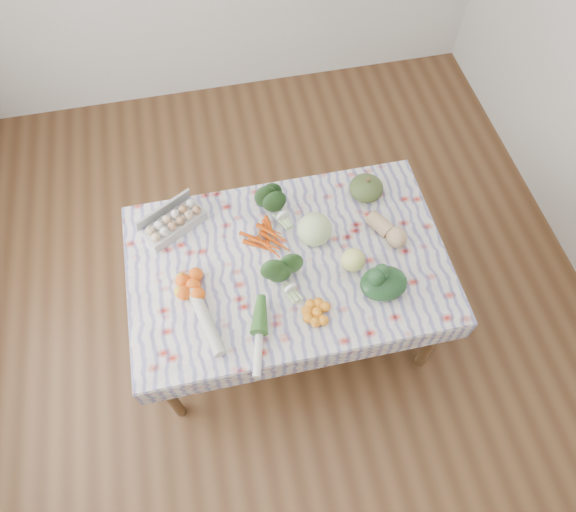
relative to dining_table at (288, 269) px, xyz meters
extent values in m
plane|color=#50321B|center=(0.00, 0.00, -0.68)|extent=(4.50, 4.50, 0.00)
cube|color=brown|center=(0.00, 0.00, 0.05)|extent=(1.60, 1.00, 0.04)
cylinder|color=brown|center=(-0.74, -0.44, -0.32)|extent=(0.06, 0.06, 0.71)
cylinder|color=brown|center=(0.74, -0.44, -0.32)|extent=(0.06, 0.06, 0.71)
cylinder|color=brown|center=(-0.74, 0.44, -0.32)|extent=(0.06, 0.06, 0.71)
cylinder|color=brown|center=(0.74, 0.44, -0.32)|extent=(0.06, 0.06, 0.71)
cube|color=silver|center=(0.00, 0.00, 0.08)|extent=(1.66, 1.06, 0.01)
cube|color=#BABBB5|center=(-0.55, 0.33, 0.13)|extent=(0.36, 0.28, 0.09)
cube|color=#CC4206|center=(-0.10, 0.13, 0.10)|extent=(0.28, 0.27, 0.04)
ellipsoid|color=#1A3715|center=(0.01, 0.31, 0.16)|extent=(0.22, 0.21, 0.16)
ellipsoid|color=#435628|center=(0.51, 0.33, 0.15)|extent=(0.20, 0.20, 0.12)
sphere|color=#C0DE90|center=(0.17, 0.11, 0.17)|extent=(0.21, 0.21, 0.18)
ellipsoid|color=tan|center=(0.55, 0.05, 0.14)|extent=(0.21, 0.26, 0.11)
cube|color=#FF5F12|center=(-0.50, -0.05, 0.12)|extent=(0.24, 0.24, 0.08)
ellipsoid|color=#254C1C|center=(-0.04, -0.13, 0.14)|extent=(0.21, 0.21, 0.12)
cube|color=orange|center=(0.08, -0.32, 0.11)|extent=(0.23, 0.23, 0.05)
sphere|color=#ECF075|center=(0.32, -0.09, 0.14)|extent=(0.13, 0.13, 0.12)
ellipsoid|color=#16361A|center=(0.43, -0.25, 0.14)|extent=(0.30, 0.27, 0.11)
cylinder|color=beige|center=(-0.46, -0.24, 0.11)|extent=(0.16, 0.42, 0.06)
cylinder|color=white|center=(-0.22, -0.39, 0.11)|extent=(0.13, 0.39, 0.04)
camera|label=1|loc=(-0.28, -1.29, 2.40)|focal=32.00mm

